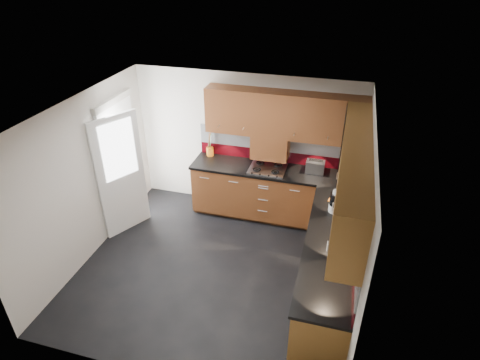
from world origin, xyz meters
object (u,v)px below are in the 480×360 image
(gas_hob, at_px, (267,169))
(food_processor, at_px, (336,202))
(utensil_pot, at_px, (210,150))
(toaster, at_px, (315,167))

(gas_hob, bearing_deg, food_processor, -38.60)
(gas_hob, relative_size, utensil_pot, 1.33)
(toaster, height_order, food_processor, food_processor)
(toaster, distance_m, food_processor, 1.10)
(utensil_pot, bearing_deg, gas_hob, -12.05)
(utensil_pot, xyz_separation_m, toaster, (1.82, -0.12, 0.00))
(food_processor, bearing_deg, utensil_pot, 152.68)
(gas_hob, bearing_deg, toaster, 8.05)
(gas_hob, xyz_separation_m, utensil_pot, (-1.07, 0.23, 0.08))
(toaster, bearing_deg, utensil_pot, 176.20)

